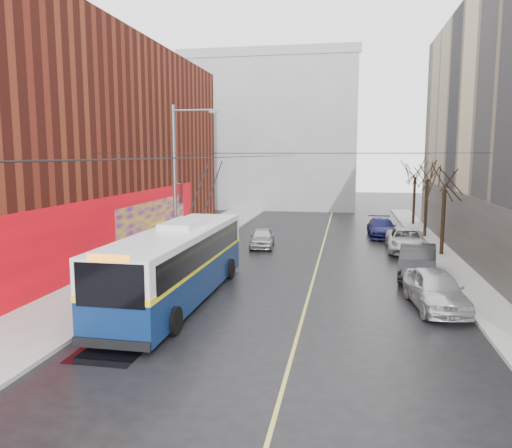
{
  "coord_description": "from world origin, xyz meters",
  "views": [
    {
      "loc": [
        3.1,
        -16.31,
        6.33
      ],
      "look_at": [
        -1.36,
        8.03,
        2.88
      ],
      "focal_mm": 35.0,
      "sensor_mm": 36.0,
      "label": 1
    }
  ],
  "objects_px": {
    "tree_mid": "(428,169)",
    "pedestrian_c": "(152,253)",
    "parked_car_a": "(436,289)",
    "parked_car_c": "(406,240)",
    "parked_car_b": "(417,261)",
    "tree_far": "(415,168)",
    "pedestrian_a": "(172,242)",
    "trolleybus": "(177,263)",
    "pedestrian_b": "(143,259)",
    "streetlight_pole": "(177,182)",
    "parked_car_d": "(382,228)",
    "tree_near": "(445,177)",
    "following_car": "(262,237)"
  },
  "relations": [
    {
      "from": "streetlight_pole",
      "to": "parked_car_d",
      "type": "relative_size",
      "value": 1.79
    },
    {
      "from": "streetlight_pole",
      "to": "pedestrian_b",
      "type": "height_order",
      "value": "streetlight_pole"
    },
    {
      "from": "parked_car_d",
      "to": "tree_mid",
      "type": "bearing_deg",
      "value": -1.42
    },
    {
      "from": "tree_far",
      "to": "pedestrian_c",
      "type": "distance_m",
      "value": 26.74
    },
    {
      "from": "parked_car_a",
      "to": "parked_car_c",
      "type": "distance_m",
      "value": 12.52
    },
    {
      "from": "parked_car_a",
      "to": "pedestrian_a",
      "type": "distance_m",
      "value": 15.9
    },
    {
      "from": "tree_near",
      "to": "parked_car_c",
      "type": "bearing_deg",
      "value": 147.84
    },
    {
      "from": "pedestrian_c",
      "to": "parked_car_c",
      "type": "bearing_deg",
      "value": -86.1
    },
    {
      "from": "streetlight_pole",
      "to": "trolleybus",
      "type": "relative_size",
      "value": 0.71
    },
    {
      "from": "parked_car_b",
      "to": "pedestrian_c",
      "type": "xyz_separation_m",
      "value": [
        -14.27,
        -0.78,
        0.08
      ]
    },
    {
      "from": "parked_car_b",
      "to": "pedestrian_c",
      "type": "relative_size",
      "value": 3.29
    },
    {
      "from": "streetlight_pole",
      "to": "parked_car_a",
      "type": "xyz_separation_m",
      "value": [
        12.93,
        -5.26,
        -4.03
      ]
    },
    {
      "from": "tree_mid",
      "to": "pedestrian_a",
      "type": "relative_size",
      "value": 3.71
    },
    {
      "from": "parked_car_d",
      "to": "trolleybus",
      "type": "bearing_deg",
      "value": -119.9
    },
    {
      "from": "tree_near",
      "to": "pedestrian_b",
      "type": "relative_size",
      "value": 3.84
    },
    {
      "from": "trolleybus",
      "to": "pedestrian_a",
      "type": "height_order",
      "value": "trolleybus"
    },
    {
      "from": "streetlight_pole",
      "to": "parked_car_a",
      "type": "height_order",
      "value": "streetlight_pole"
    },
    {
      "from": "pedestrian_c",
      "to": "tree_near",
      "type": "bearing_deg",
      "value": -92.75
    },
    {
      "from": "parked_car_b",
      "to": "pedestrian_b",
      "type": "height_order",
      "value": "pedestrian_b"
    },
    {
      "from": "parked_car_a",
      "to": "pedestrian_c",
      "type": "bearing_deg",
      "value": 155.49
    },
    {
      "from": "trolleybus",
      "to": "parked_car_d",
      "type": "distance_m",
      "value": 21.42
    },
    {
      "from": "tree_mid",
      "to": "tree_far",
      "type": "distance_m",
      "value": 7.0
    },
    {
      "from": "tree_mid",
      "to": "following_car",
      "type": "distance_m",
      "value": 13.8
    },
    {
      "from": "pedestrian_c",
      "to": "tree_far",
      "type": "bearing_deg",
      "value": -63.27
    },
    {
      "from": "parked_car_a",
      "to": "pedestrian_a",
      "type": "bearing_deg",
      "value": 145.93
    },
    {
      "from": "trolleybus",
      "to": "parked_car_a",
      "type": "distance_m",
      "value": 10.96
    },
    {
      "from": "parked_car_d",
      "to": "pedestrian_c",
      "type": "xyz_separation_m",
      "value": [
        -13.29,
        -13.56,
        0.19
      ]
    },
    {
      "from": "streetlight_pole",
      "to": "parked_car_a",
      "type": "distance_m",
      "value": 14.53
    },
    {
      "from": "tree_far",
      "to": "following_car",
      "type": "bearing_deg",
      "value": -131.9
    },
    {
      "from": "trolleybus",
      "to": "pedestrian_b",
      "type": "distance_m",
      "value": 4.73
    },
    {
      "from": "trolleybus",
      "to": "pedestrian_b",
      "type": "height_order",
      "value": "trolleybus"
    },
    {
      "from": "parked_car_a",
      "to": "parked_car_c",
      "type": "relative_size",
      "value": 0.89
    },
    {
      "from": "streetlight_pole",
      "to": "trolleybus",
      "type": "height_order",
      "value": "streetlight_pole"
    },
    {
      "from": "tree_near",
      "to": "streetlight_pole",
      "type": "bearing_deg",
      "value": -158.38
    },
    {
      "from": "parked_car_c",
      "to": "pedestrian_a",
      "type": "relative_size",
      "value": 2.98
    },
    {
      "from": "tree_far",
      "to": "parked_car_b",
      "type": "bearing_deg",
      "value": -96.39
    },
    {
      "from": "tree_mid",
      "to": "pedestrian_c",
      "type": "xyz_separation_m",
      "value": [
        -16.49,
        -13.61,
        -4.33
      ]
    },
    {
      "from": "parked_car_d",
      "to": "pedestrian_b",
      "type": "bearing_deg",
      "value": -132.41
    },
    {
      "from": "tree_near",
      "to": "pedestrian_c",
      "type": "relative_size",
      "value": 4.16
    },
    {
      "from": "trolleybus",
      "to": "parked_car_d",
      "type": "relative_size",
      "value": 2.53
    },
    {
      "from": "parked_car_d",
      "to": "pedestrian_b",
      "type": "xyz_separation_m",
      "value": [
        -13.01,
        -15.46,
        0.25
      ]
    },
    {
      "from": "tree_mid",
      "to": "parked_car_b",
      "type": "relative_size",
      "value": 1.32
    },
    {
      "from": "trolleybus",
      "to": "parked_car_a",
      "type": "relative_size",
      "value": 2.65
    },
    {
      "from": "streetlight_pole",
      "to": "following_car",
      "type": "bearing_deg",
      "value": 63.4
    },
    {
      "from": "pedestrian_a",
      "to": "parked_car_a",
      "type": "bearing_deg",
      "value": -123.77
    },
    {
      "from": "tree_mid",
      "to": "parked_car_a",
      "type": "distance_m",
      "value": 18.92
    },
    {
      "from": "parked_car_a",
      "to": "pedestrian_a",
      "type": "height_order",
      "value": "pedestrian_a"
    },
    {
      "from": "tree_near",
      "to": "trolleybus",
      "type": "relative_size",
      "value": 0.5
    },
    {
      "from": "following_car",
      "to": "pedestrian_a",
      "type": "xyz_separation_m",
      "value": [
        -4.71,
        -4.98,
        0.38
      ]
    },
    {
      "from": "parked_car_a",
      "to": "pedestrian_b",
      "type": "bearing_deg",
      "value": 162.41
    }
  ]
}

